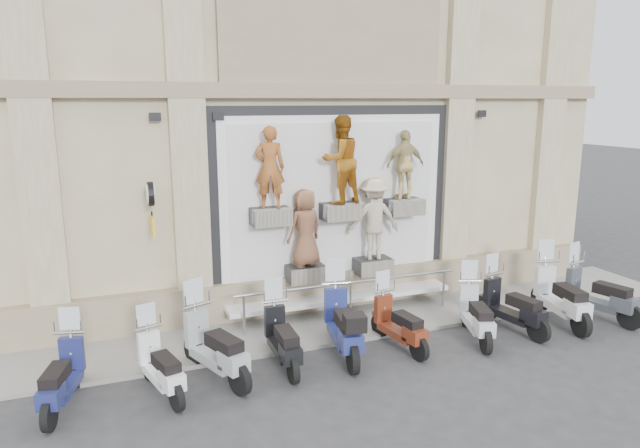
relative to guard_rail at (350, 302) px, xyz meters
The scene contains 16 objects.
ground 2.05m from the guard_rail, 90.00° to the right, with size 90.00×90.00×0.00m, color #2F2F31.
sidewalk 0.44m from the guard_rail, 90.00° to the left, with size 16.00×2.20×0.08m, color gray.
building 7.46m from the guard_rail, 90.00° to the left, with size 14.00×8.60×12.00m, color beige, non-canonical shape.
shop_vitrine 2.09m from the guard_rail, 83.99° to the left, with size 5.60×0.91×4.30m.
guard_rail is the anchor object (origin of this frame).
clock_sign_bracket 4.57m from the guard_rail, behind, with size 0.10×0.80×1.02m.
scooter_a 5.74m from the guard_rail, 164.28° to the right, with size 0.51×1.76×1.43m, color navy, non-canonical shape.
scooter_b 4.41m from the guard_rail, 157.53° to the right, with size 0.50×1.70×1.38m, color white, non-canonical shape.
scooter_c 3.49m from the guard_rail, 155.08° to the right, with size 0.58×1.99×1.62m, color gray, non-canonical shape.
scooter_d 2.43m from the guard_rail, 143.79° to the right, with size 0.52×1.80×1.46m, color black, non-canonical shape.
scooter_e 1.62m from the guard_rail, 118.98° to the right, with size 0.61×2.08×1.69m, color navy, non-canonical shape.
scooter_f 1.54m from the guard_rail, 76.61° to the right, with size 0.50×1.72×1.40m, color #612310, non-canonical shape.
scooter_g 2.60m from the guard_rail, 40.32° to the right, with size 0.53×1.81×1.47m, color #ABAEB3, non-canonical shape.
scooter_h 3.34m from the guard_rail, 28.15° to the right, with size 0.54×1.86×1.51m, color black, non-canonical shape.
scooter_i 4.47m from the guard_rail, 20.92° to the right, with size 0.60×2.06×1.67m, color silver, non-canonical shape.
scooter_j 5.38m from the guard_rail, 18.50° to the right, with size 0.57×1.95×1.59m, color #33373F, non-canonical shape.
Camera 1 is at (-4.69, -8.47, 4.65)m, focal length 32.00 mm.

